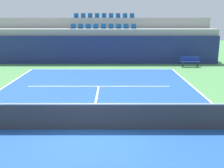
# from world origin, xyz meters

# --- Properties ---
(ground_plane) EXTENTS (80.00, 80.00, 0.00)m
(ground_plane) POSITION_xyz_m (0.00, 0.00, 0.00)
(ground_plane) COLOR #4C8C4C
(court_surface) EXTENTS (11.00, 24.00, 0.01)m
(court_surface) POSITION_xyz_m (0.00, 0.00, 0.01)
(court_surface) COLOR #1E4C99
(court_surface) RESTS_ON ground_plane
(baseline_far) EXTENTS (11.00, 0.10, 0.00)m
(baseline_far) POSITION_xyz_m (0.00, 11.95, 0.01)
(baseline_far) COLOR white
(baseline_far) RESTS_ON court_surface
(service_line_far) EXTENTS (8.26, 0.10, 0.00)m
(service_line_far) POSITION_xyz_m (0.00, 6.40, 0.01)
(service_line_far) COLOR white
(service_line_far) RESTS_ON court_surface
(centre_service_line) EXTENTS (0.10, 6.40, 0.00)m
(centre_service_line) POSITION_xyz_m (0.00, 3.20, 0.01)
(centre_service_line) COLOR white
(centre_service_line) RESTS_ON court_surface
(back_wall) EXTENTS (19.87, 0.30, 2.39)m
(back_wall) POSITION_xyz_m (0.00, 14.62, 1.20)
(back_wall) COLOR navy
(back_wall) RESTS_ON ground_plane
(stands_tier_lower) EXTENTS (19.87, 2.40, 2.94)m
(stands_tier_lower) POSITION_xyz_m (0.00, 15.97, 1.47)
(stands_tier_lower) COLOR #9E9E99
(stands_tier_lower) RESTS_ON ground_plane
(stands_tier_upper) EXTENTS (19.87, 2.40, 3.90)m
(stands_tier_upper) POSITION_xyz_m (0.00, 18.37, 1.95)
(stands_tier_upper) COLOR #9E9E99
(stands_tier_upper) RESTS_ON ground_plane
(seating_row_lower) EXTENTS (5.88, 0.44, 0.44)m
(seating_row_lower) POSITION_xyz_m (0.00, 16.07, 3.07)
(seating_row_lower) COLOR #145193
(seating_row_lower) RESTS_ON stands_tier_lower
(seating_row_upper) EXTENTS (5.88, 0.44, 0.44)m
(seating_row_upper) POSITION_xyz_m (0.00, 18.47, 4.02)
(seating_row_upper) COLOR #145193
(seating_row_upper) RESTS_ON stands_tier_upper
(tennis_net) EXTENTS (11.08, 0.08, 1.07)m
(tennis_net) POSITION_xyz_m (0.00, 0.00, 0.51)
(tennis_net) COLOR black
(tennis_net) RESTS_ON court_surface
(player_bench) EXTENTS (1.50, 0.40, 0.85)m
(player_bench) POSITION_xyz_m (7.11, 13.04, 0.51)
(player_bench) COLOR navy
(player_bench) RESTS_ON ground_plane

